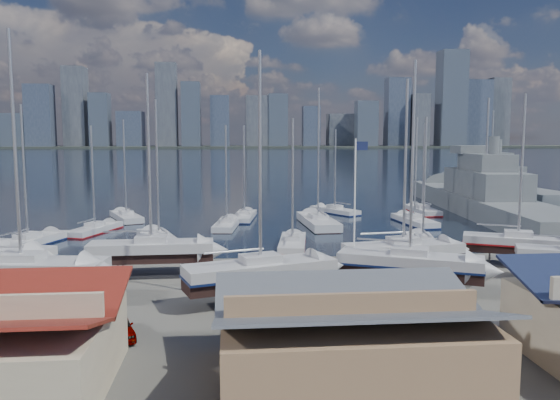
{
  "coord_description": "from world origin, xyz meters",
  "views": [
    {
      "loc": [
        -5.57,
        -49.94,
        11.15
      ],
      "look_at": [
        -0.16,
        8.0,
        4.51
      ],
      "focal_mm": 35.0,
      "sensor_mm": 36.0,
      "label": 1
    }
  ],
  "objects": [
    {
      "name": "naval_ship_west",
      "position": [
        44.8,
        51.09,
        1.66
      ],
      "size": [
        9.13,
        43.39,
        17.88
      ],
      "rotation": [
        0.0,
        0.0,
        1.62
      ],
      "color": "#5B6064",
      "rests_on": "water"
    },
    {
      "name": "far_shore",
      "position": [
        0.0,
        560.0,
        1.1
      ],
      "size": [
        1400.0,
        80.0,
        2.2
      ],
      "primitive_type": "cube",
      "color": "#2D332D",
      "rests_on": "ground"
    },
    {
      "name": "sailboat_cradle_1",
      "position": [
        -19.56,
        -12.58,
        2.18
      ],
      "size": [
        11.65,
        4.66,
        18.13
      ],
      "rotation": [
        0.0,
        0.0,
        -0.13
      ],
      "color": "#2D2D33",
      "rests_on": "ground"
    },
    {
      "name": "skyline",
      "position": [
        -7.83,
        553.76,
        39.09
      ],
      "size": [
        639.14,
        43.8,
        107.69
      ],
      "color": "#475166",
      "rests_on": "far_shore"
    },
    {
      "name": "sailboat_moored_0",
      "position": [
        -26.28,
        7.46,
        0.31
      ],
      "size": [
        6.08,
        10.52,
        15.17
      ],
      "rotation": [
        0.0,
        0.0,
        1.23
      ],
      "color": "black",
      "rests_on": "water"
    },
    {
      "name": "sailboat_cradle_6",
      "position": [
        19.38,
        -5.43,
        2.01
      ],
      "size": [
        9.35,
        6.25,
        14.87
      ],
      "rotation": [
        0.0,
        0.0,
        -0.45
      ],
      "color": "#2D2D33",
      "rests_on": "ground"
    },
    {
      "name": "sailboat_moored_7",
      "position": [
        5.58,
        17.67,
        0.33
      ],
      "size": [
        4.01,
        12.18,
        18.14
      ],
      "rotation": [
        0.0,
        0.0,
        1.62
      ],
      "color": "black",
      "rests_on": "water"
    },
    {
      "name": "sailboat_cradle_3",
      "position": [
        -3.53,
        -14.0,
        2.11
      ],
      "size": [
        10.81,
        6.01,
        16.77
      ],
      "rotation": [
        0.0,
        0.0,
        0.32
      ],
      "color": "#2D2D33",
      "rests_on": "ground"
    },
    {
      "name": "naval_ship_east",
      "position": [
        31.6,
        26.16,
        1.67
      ],
      "size": [
        13.21,
        52.52,
        18.68
      ],
      "rotation": [
        0.0,
        0.0,
        1.48
      ],
      "color": "#5B6064",
      "rests_on": "water"
    },
    {
      "name": "water",
      "position": [
        0.0,
        300.0,
        -0.15
      ],
      "size": [
        1400.0,
        600.0,
        0.4
      ],
      "primitive_type": "cube",
      "color": "#172536",
      "rests_on": "ground"
    },
    {
      "name": "car_b",
      "position": [
        -0.08,
        -19.63,
        0.73
      ],
      "size": [
        4.63,
        2.46,
        1.45
      ],
      "primitive_type": "imported",
      "rotation": [
        0.0,
        0.0,
        1.35
      ],
      "color": "gray",
      "rests_on": "ground"
    },
    {
      "name": "sailboat_moored_2",
      "position": [
        -19.57,
        25.05,
        0.32
      ],
      "size": [
        6.08,
        9.68,
        14.19
      ],
      "rotation": [
        0.0,
        0.0,
        1.97
      ],
      "color": "black",
      "rests_on": "water"
    },
    {
      "name": "shed_grey",
      "position": [
        0.0,
        -26.0,
        2.15
      ],
      "size": [
        12.6,
        8.4,
        4.17
      ],
      "color": "#8C6B4C",
      "rests_on": "ground"
    },
    {
      "name": "sailboat_cradle_4",
      "position": [
        8.31,
        -7.95,
        2.06
      ],
      "size": [
        9.9,
        4.02,
        15.72
      ],
      "rotation": [
        0.0,
        0.0,
        0.14
      ],
      "color": "#2D2D33",
      "rests_on": "ground"
    },
    {
      "name": "ground",
      "position": [
        0.0,
        -10.0,
        0.0
      ],
      "size": [
        1400.0,
        1400.0,
        0.0
      ],
      "primitive_type": "plane",
      "color": "#605E59",
      "rests_on": "ground"
    },
    {
      "name": "sailboat_cradle_5",
      "position": [
        7.34,
        -12.44,
        2.1
      ],
      "size": [
        10.5,
        6.93,
        16.52
      ],
      "rotation": [
        0.0,
        0.0,
        -0.44
      ],
      "color": "#2D2D33",
      "rests_on": "ground"
    },
    {
      "name": "flagpole",
      "position": [
        3.97,
        -9.59,
        6.34
      ],
      "size": [
        0.99,
        0.12,
        11.11
      ],
      "color": "white",
      "rests_on": "ground"
    },
    {
      "name": "sailboat_moored_11",
      "position": [
        22.95,
        28.05,
        0.31
      ],
      "size": [
        2.78,
        9.4,
        13.98
      ],
      "rotation": [
        0.0,
        0.0,
        1.59
      ],
      "color": "black",
      "rests_on": "water"
    },
    {
      "name": "sailboat_moored_3",
      "position": [
        -12.97,
        7.26,
        0.31
      ],
      "size": [
        6.18,
        10.94,
        15.77
      ],
      "rotation": [
        0.0,
        0.0,
        1.9
      ],
      "color": "black",
      "rests_on": "water"
    },
    {
      "name": "sailboat_moored_8",
      "position": [
        9.95,
        28.97,
        0.31
      ],
      "size": [
        6.66,
        8.64,
        12.97
      ],
      "rotation": [
        0.0,
        0.0,
        2.13
      ],
      "color": "black",
      "rests_on": "water"
    },
    {
      "name": "car_c",
      "position": [
        3.84,
        -18.2,
        0.75
      ],
      "size": [
        2.65,
        5.46,
        1.5
      ],
      "primitive_type": "imported",
      "rotation": [
        0.0,
        0.0,
        -0.03
      ],
      "color": "gray",
      "rests_on": "ground"
    },
    {
      "name": "sailboat_moored_4",
      "position": [
        -5.93,
        17.21,
        0.32
      ],
      "size": [
        3.65,
        9.06,
        13.3
      ],
      "rotation": [
        0.0,
        0.0,
        1.43
      ],
      "color": "black",
      "rests_on": "water"
    },
    {
      "name": "sailboat_moored_10",
      "position": [
        18.26,
        17.94,
        0.31
      ],
      "size": [
        3.54,
        9.8,
        14.35
      ],
      "rotation": [
        0.0,
        0.0,
        1.66
      ],
      "color": "black",
      "rests_on": "water"
    },
    {
      "name": "sailboat_moored_9",
      "position": [
        14.11,
        3.43,
        0.32
      ],
      "size": [
        4.36,
        9.51,
        13.86
      ],
      "rotation": [
        0.0,
        0.0,
        1.37
      ],
      "color": "black",
      "rests_on": "water"
    },
    {
      "name": "car_a",
      "position": [
        -11.89,
        -19.68,
        0.67
      ],
      "size": [
        2.79,
        4.2,
        1.33
      ],
      "primitive_type": "imported",
      "rotation": [
        0.0,
        0.0,
        0.34
      ],
      "color": "gray",
      "rests_on": "ground"
    },
    {
      "name": "sailboat_moored_6",
      "position": [
        0.8,
        4.46,
        0.31
      ],
      "size": [
        3.94,
        9.45,
        13.7
      ],
      "rotation": [
        0.0,
        0.0,
        1.42
      ],
      "color": "black",
      "rests_on": "water"
    },
    {
      "name": "sailboat_cradle_2",
      "position": [
        -11.91,
        -5.72,
        2.08
      ],
      "size": [
        9.98,
        2.99,
        16.18
      ],
      "rotation": [
        0.0,
        0.0,
        0.02
      ],
      "color": "#2D2D33",
      "rests_on": "ground"
    },
    {
      "name": "sailboat_moored_5",
      "position": [
        -3.56,
        23.98,
        0.31
      ],
      "size": [
        3.84,
        9.25,
        13.42
      ],
      "rotation": [
        0.0,
        0.0,
        1.42
      ],
      "color": "black",
      "rests_on": "water"
    },
    {
      "name": "car_d",
      "position": [
        5.89,
        -19.18,
        0.76
      ],
      "size": [
        3.51,
        5.65,
        1.53
      ],
      "primitive_type": "imported",
      "rotation": [
        0.0,
        0.0,
        -0.28
      ],
      "color": "gray",
      "rests_on": "ground"
    },
    {
      "name": "sailboat_moored_1",
      "position": [
        -21.38,
        15.13,
        0.31
      ],
      "size": [
        5.19,
        9.12,
        13.15
      ],
      "rotation": [
        0.0,
        0.0,
        1.24
      ],
      "color": "black",
      "rests_on": "water"
    }
  ]
}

